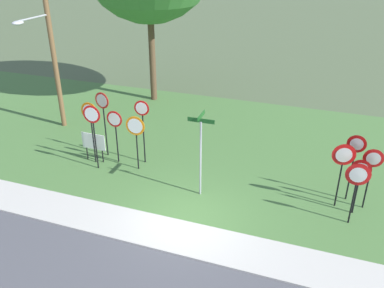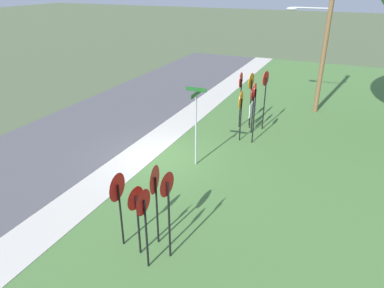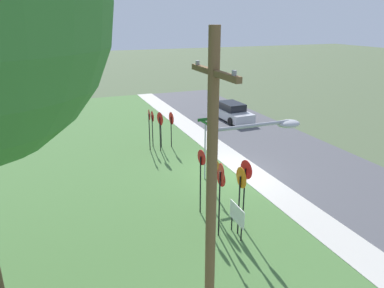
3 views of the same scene
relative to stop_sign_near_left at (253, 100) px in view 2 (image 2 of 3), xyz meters
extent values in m
plane|color=#4C5B3D|center=(4.10, -2.88, -1.71)|extent=(160.00, 160.00, 0.00)
cube|color=#4C4C51|center=(4.10, -7.68, -1.70)|extent=(44.00, 6.40, 0.01)
cube|color=#BCB7AD|center=(4.10, -3.68, -1.68)|extent=(44.00, 1.60, 0.06)
cube|color=#477038|center=(4.10, 3.12, -1.69)|extent=(44.00, 12.00, 0.04)
cylinder|color=black|center=(0.00, 0.03, -0.66)|extent=(0.06, 0.06, 2.02)
cylinder|color=red|center=(0.00, -0.01, 0.30)|extent=(0.68, 0.04, 0.68)
cylinder|color=white|center=(0.00, -0.03, 0.30)|extent=(0.53, 0.02, 0.53)
cylinder|color=black|center=(1.08, 0.37, -0.42)|extent=(0.06, 0.06, 2.51)
cylinder|color=red|center=(1.08, 0.33, 0.79)|extent=(0.63, 0.08, 0.63)
cylinder|color=white|center=(1.08, 0.31, 0.79)|extent=(0.49, 0.05, 0.49)
cylinder|color=black|center=(-0.73, 0.39, -0.37)|extent=(0.06, 0.06, 2.60)
cylinder|color=red|center=(-0.73, 0.35, 0.88)|extent=(0.69, 0.14, 0.69)
cylinder|color=white|center=(-0.73, 0.34, 0.88)|extent=(0.53, 0.10, 0.54)
cylinder|color=black|center=(1.07, -0.23, -0.67)|extent=(0.06, 0.06, 2.00)
cylinder|color=orange|center=(1.07, -0.27, 0.27)|extent=(0.79, 0.08, 0.79)
cylinder|color=white|center=(1.07, -0.29, 0.27)|extent=(0.62, 0.05, 0.62)
cylinder|color=black|center=(-0.52, -0.74, -0.44)|extent=(0.06, 0.06, 2.46)
cylinder|color=red|center=(-0.52, -0.79, 0.73)|extent=(0.72, 0.08, 0.72)
cylinder|color=white|center=(-0.52, -0.80, 0.73)|extent=(0.56, 0.05, 0.56)
cylinder|color=black|center=(-0.89, -0.33, -0.49)|extent=(0.06, 0.06, 2.37)
cylinder|color=orange|center=(-0.89, -0.37, 0.64)|extent=(0.77, 0.07, 0.77)
cylinder|color=white|center=(-0.89, -0.39, 0.64)|extent=(0.60, 0.04, 0.60)
cylinder|color=black|center=(9.14, 0.33, -0.52)|extent=(0.06, 0.06, 2.31)
cone|color=red|center=(9.14, 0.29, 0.57)|extent=(0.65, 0.07, 0.65)
cone|color=white|center=(9.14, 0.27, 0.57)|extent=(0.44, 0.04, 0.44)
cylinder|color=black|center=(8.78, -0.23, -0.61)|extent=(0.06, 0.06, 2.12)
cone|color=red|center=(8.78, -0.27, 0.37)|extent=(0.78, 0.17, 0.78)
cone|color=silver|center=(8.78, -0.29, 0.37)|extent=(0.53, 0.11, 0.53)
cylinder|color=black|center=(9.36, -0.47, -0.76)|extent=(0.06, 0.06, 1.82)
cone|color=red|center=(9.36, -0.51, 0.09)|extent=(0.64, 0.09, 0.64)
cone|color=silver|center=(9.36, -0.53, 0.09)|extent=(0.44, 0.06, 0.44)
cylinder|color=black|center=(9.25, -1.10, -0.70)|extent=(0.06, 0.06, 1.93)
cone|color=red|center=(9.25, -1.14, 0.19)|extent=(0.78, 0.09, 0.78)
cone|color=silver|center=(9.25, -1.16, 0.19)|extent=(0.53, 0.05, 0.53)
cylinder|color=black|center=(9.70, -0.01, -0.65)|extent=(0.06, 0.06, 2.04)
cone|color=red|center=(9.70, -0.05, 0.30)|extent=(0.67, 0.04, 0.67)
cone|color=silver|center=(9.70, -0.08, 0.30)|extent=(0.45, 0.02, 0.45)
cylinder|color=#9EA0A8|center=(4.06, -1.14, -0.24)|extent=(0.07, 0.07, 2.87)
cylinder|color=#9EA0A8|center=(4.06, -1.14, 1.21)|extent=(0.09, 0.09, 0.03)
cube|color=#19511E|center=(4.06, -1.14, 1.27)|extent=(0.96, 0.04, 0.15)
cube|color=#19511E|center=(4.06, -1.14, 1.44)|extent=(0.04, 0.82, 0.15)
cylinder|color=brown|center=(-4.50, 2.49, 2.11)|extent=(0.24, 0.24, 7.56)
cylinder|color=#9EA0A8|center=(-4.50, 1.53, 3.77)|extent=(0.08, 1.92, 0.08)
ellipsoid|color=#B7B7BC|center=(-4.50, 0.57, 3.71)|extent=(0.40, 0.56, 0.18)
cylinder|color=black|center=(-1.36, -0.21, -1.39)|extent=(0.05, 0.05, 0.55)
cylinder|color=black|center=(-0.59, -0.23, -1.39)|extent=(0.05, 0.05, 0.55)
cube|color=white|center=(-0.98, -0.22, -0.77)|extent=(1.10, 0.06, 0.70)
camera|label=1|loc=(8.06, -13.11, 6.65)|focal=37.89mm
camera|label=2|loc=(15.69, 3.92, 5.14)|focal=33.27mm
camera|label=3|loc=(-11.00, 5.54, 6.00)|focal=33.28mm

